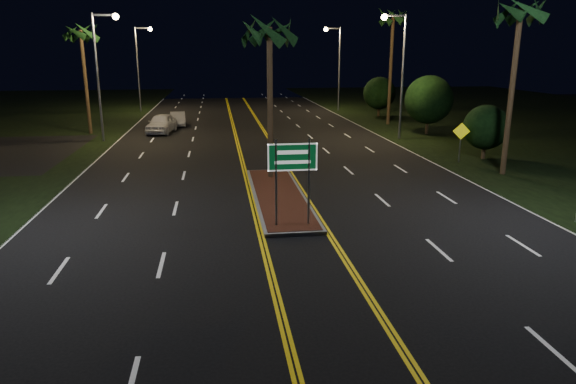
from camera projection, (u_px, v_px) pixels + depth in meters
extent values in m
plane|color=black|center=(305.00, 257.00, 16.40)|extent=(120.00, 120.00, 0.00)
cube|color=gray|center=(279.00, 196.00, 23.07)|extent=(2.25, 10.25, 0.15)
cube|color=#592819|center=(279.00, 194.00, 23.05)|extent=(2.00, 10.00, 0.02)
cylinder|color=gray|center=(276.00, 183.00, 18.54)|extent=(0.08, 0.08, 3.20)
cylinder|color=gray|center=(309.00, 182.00, 18.70)|extent=(0.08, 0.08, 3.20)
cube|color=#07471E|center=(293.00, 157.00, 18.37)|extent=(1.80, 0.04, 1.00)
cube|color=white|center=(293.00, 157.00, 18.34)|extent=(1.80, 0.01, 1.00)
cylinder|color=gray|center=(98.00, 79.00, 36.70)|extent=(0.18, 0.18, 9.00)
cube|color=gray|center=(104.00, 15.00, 35.67)|extent=(1.60, 0.12, 0.12)
sphere|color=#FFCB72|center=(116.00, 17.00, 35.80)|extent=(0.44, 0.44, 0.44)
cylinder|color=gray|center=(138.00, 70.00, 55.82)|extent=(0.18, 0.18, 9.00)
cube|color=gray|center=(142.00, 28.00, 54.78)|extent=(1.60, 0.12, 0.12)
sphere|color=#FFCB72|center=(150.00, 29.00, 54.91)|extent=(0.44, 0.44, 0.44)
cylinder|color=gray|center=(402.00, 78.00, 37.70)|extent=(0.18, 0.18, 9.00)
cube|color=gray|center=(395.00, 16.00, 36.45)|extent=(1.60, 0.12, 0.12)
sphere|color=#FFCB72|center=(384.00, 17.00, 36.37)|extent=(0.44, 0.44, 0.44)
cylinder|color=gray|center=(339.00, 70.00, 56.81)|extent=(0.18, 0.18, 9.00)
cube|color=gray|center=(333.00, 28.00, 55.57)|extent=(1.60, 0.12, 0.12)
sphere|color=#FFCB72|center=(326.00, 29.00, 55.49)|extent=(0.44, 0.44, 0.44)
cylinder|color=#382819|center=(270.00, 106.00, 25.45)|extent=(0.28, 0.28, 7.50)
cylinder|color=#382819|center=(86.00, 83.00, 40.42)|extent=(0.28, 0.28, 8.00)
cylinder|color=#382819|center=(511.00, 94.00, 26.49)|extent=(0.28, 0.28, 8.50)
cylinder|color=#382819|center=(391.00, 71.00, 45.52)|extent=(0.28, 0.28, 9.50)
cylinder|color=#382819|center=(483.00, 152.00, 31.45)|extent=(0.24, 0.24, 0.90)
sphere|color=black|center=(486.00, 127.00, 31.05)|extent=(2.70, 2.70, 2.70)
cylinder|color=#382819|center=(427.00, 126.00, 41.02)|extent=(0.24, 0.24, 1.26)
sphere|color=black|center=(429.00, 100.00, 40.47)|extent=(3.78, 3.78, 3.78)
cylinder|color=#382819|center=(379.00, 111.00, 52.49)|extent=(0.24, 0.24, 1.08)
sphere|color=black|center=(379.00, 93.00, 52.02)|extent=(3.24, 3.24, 3.24)
imported|color=silver|center=(161.00, 122.00, 41.56)|extent=(3.09, 5.65, 1.79)
imported|color=#AAABB4|center=(178.00, 118.00, 45.62)|extent=(2.16, 4.42, 1.43)
cylinder|color=gray|center=(460.00, 145.00, 30.33)|extent=(0.07, 0.07, 2.04)
cube|color=#FFF60D|center=(461.00, 131.00, 30.09)|extent=(0.96, 0.30, 0.99)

